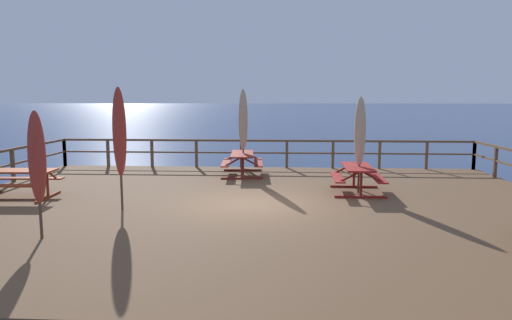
{
  "coord_description": "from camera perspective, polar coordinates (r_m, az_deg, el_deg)",
  "views": [
    {
      "loc": [
        0.74,
        -11.58,
        3.49
      ],
      "look_at": [
        0.0,
        0.96,
        1.82
      ],
      "focal_mm": 32.69,
      "sensor_mm": 36.0,
      "label": 1
    }
  ],
  "objects": [
    {
      "name": "picnic_table_back_left",
      "position": [
        16.28,
        -1.69,
        0.14
      ],
      "size": [
        1.55,
        2.25,
        0.78
      ],
      "color": "maroon",
      "rests_on": "wooden_deck"
    },
    {
      "name": "patio_umbrella_tall_mid_left",
      "position": [
        16.22,
        -1.59,
        4.85
      ],
      "size": [
        0.32,
        0.32,
        2.99
      ],
      "color": "#4C3828",
      "rests_on": "wooden_deck"
    },
    {
      "name": "patio_umbrella_tall_front",
      "position": [
        13.36,
        12.6,
        3.36
      ],
      "size": [
        0.32,
        0.32,
        2.72
      ],
      "color": "#4C3828",
      "rests_on": "wooden_deck"
    },
    {
      "name": "wooden_deck",
      "position": [
        12.01,
        -0.27,
        -7.3
      ],
      "size": [
        16.12,
        12.77,
        0.82
      ],
      "primitive_type": "cube",
      "color": "brown",
      "rests_on": "ground"
    },
    {
      "name": "picnic_table_mid_centre",
      "position": [
        14.06,
        -27.3,
        -1.91
      ],
      "size": [
        2.1,
        1.5,
        0.78
      ],
      "color": "#993819",
      "rests_on": "wooden_deck"
    },
    {
      "name": "patio_umbrella_short_front",
      "position": [
        11.51,
        -16.37,
        3.28
      ],
      "size": [
        0.32,
        0.32,
        2.94
      ],
      "color": "#4C3828",
      "rests_on": "wooden_deck"
    },
    {
      "name": "ground_plane",
      "position": [
        12.12,
        -0.27,
        -9.17
      ],
      "size": [
        600.0,
        600.0,
        0.0
      ],
      "primitive_type": "plane",
      "color": "navy"
    },
    {
      "name": "picnic_table_mid_right",
      "position": [
        13.52,
        12.31,
        -1.6
      ],
      "size": [
        1.44,
        1.89,
        0.78
      ],
      "color": "maroon",
      "rests_on": "wooden_deck"
    },
    {
      "name": "railing_waterside_far",
      "position": [
        17.93,
        1.0,
        1.42
      ],
      "size": [
        15.92,
        0.1,
        1.09
      ],
      "color": "brown",
      "rests_on": "wooden_deck"
    },
    {
      "name": "patio_umbrella_short_mid",
      "position": [
        9.66,
        -25.22,
        0.23
      ],
      "size": [
        0.32,
        0.32,
        2.46
      ],
      "color": "#4C3828",
      "rests_on": "wooden_deck"
    }
  ]
}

